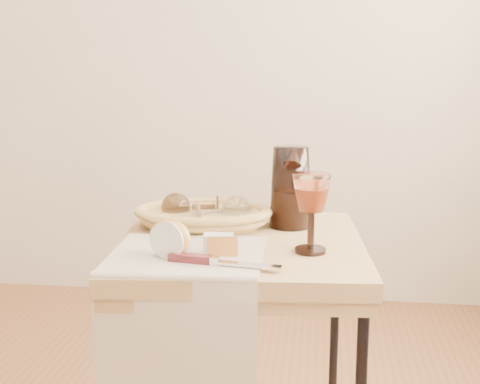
% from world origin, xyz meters
% --- Properties ---
extents(wall_back, '(3.60, 0.00, 2.70)m').
position_xyz_m(wall_back, '(0.00, 1.80, 1.35)').
color(wall_back, beige).
rests_on(wall_back, ground).
extents(side_table, '(0.61, 0.61, 0.72)m').
position_xyz_m(side_table, '(0.68, 0.29, 0.36)').
color(side_table, brown).
rests_on(side_table, floor).
extents(tea_towel, '(0.34, 0.31, 0.01)m').
position_xyz_m(tea_towel, '(0.58, 0.15, 0.72)').
color(tea_towel, beige).
rests_on(tea_towel, side_table).
extents(bread_basket, '(0.32, 0.23, 0.05)m').
position_xyz_m(bread_basket, '(0.57, 0.39, 0.74)').
color(bread_basket, '#A46B3C').
rests_on(bread_basket, side_table).
extents(goblet_lying_a, '(0.13, 0.09, 0.07)m').
position_xyz_m(goblet_lying_a, '(0.55, 0.41, 0.77)').
color(goblet_lying_a, brown).
rests_on(goblet_lying_a, bread_basket).
extents(goblet_lying_b, '(0.13, 0.12, 0.07)m').
position_xyz_m(goblet_lying_b, '(0.62, 0.37, 0.77)').
color(goblet_lying_b, white).
rests_on(goblet_lying_b, bread_basket).
extents(pitcher, '(0.18, 0.25, 0.24)m').
position_xyz_m(pitcher, '(0.79, 0.43, 0.82)').
color(pitcher, black).
rests_on(pitcher, side_table).
extents(wine_goblet, '(0.09, 0.09, 0.18)m').
position_xyz_m(wine_goblet, '(0.84, 0.22, 0.81)').
color(wine_goblet, white).
rests_on(wine_goblet, side_table).
extents(apple_half, '(0.10, 0.07, 0.08)m').
position_xyz_m(apple_half, '(0.55, 0.13, 0.77)').
color(apple_half, '#DF422D').
rests_on(apple_half, tea_towel).
extents(apple_wedge, '(0.07, 0.04, 0.04)m').
position_xyz_m(apple_wedge, '(0.65, 0.16, 0.75)').
color(apple_wedge, white).
rests_on(apple_wedge, tea_towel).
extents(table_knife, '(0.23, 0.06, 0.02)m').
position_xyz_m(table_knife, '(0.66, 0.09, 0.73)').
color(table_knife, silver).
rests_on(table_knife, tea_towel).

